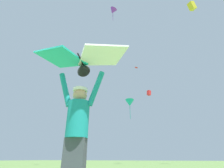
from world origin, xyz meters
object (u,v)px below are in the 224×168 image
(held_stunt_kite, at_px, (82,60))
(distant_kite_orange_low_right, at_px, (62,48))
(distant_kite_red_far_center, at_px, (149,93))
(kite_flyer_person, at_px, (77,130))
(marker_flag, at_px, (74,137))
(distant_kite_yellow_mid_right, at_px, (192,6))
(distant_kite_purple_mid_left, at_px, (113,11))
(distant_kite_teal_low_left, at_px, (130,103))
(distant_kite_red_overhead_distant, at_px, (136,67))

(held_stunt_kite, xyz_separation_m, distant_kite_orange_low_right, (-9.55, 9.26, 9.57))
(distant_kite_red_far_center, bearing_deg, kite_flyer_person, -81.89)
(distant_kite_red_far_center, distance_m, marker_flag, 26.84)
(kite_flyer_person, xyz_separation_m, distant_kite_red_far_center, (-4.23, 29.71, 11.93))
(held_stunt_kite, xyz_separation_m, distant_kite_red_far_center, (-4.25, 29.77, 10.73))
(distant_kite_yellow_mid_right, height_order, distant_kite_purple_mid_left, distant_kite_purple_mid_left)
(held_stunt_kite, bearing_deg, distant_kite_yellow_mid_right, 73.14)
(distant_kite_red_far_center, bearing_deg, distant_kite_teal_low_left, -91.69)
(distant_kite_yellow_mid_right, height_order, distant_kite_orange_low_right, distant_kite_yellow_mid_right)
(distant_kite_red_overhead_distant, bearing_deg, distant_kite_yellow_mid_right, -37.41)
(kite_flyer_person, xyz_separation_m, distant_kite_teal_low_left, (-4.60, 17.41, 6.18))
(held_stunt_kite, bearing_deg, distant_kite_teal_low_left, 104.80)
(distant_kite_yellow_mid_right, bearing_deg, marker_flag, -129.87)
(distant_kite_purple_mid_left, bearing_deg, distant_kite_yellow_mid_right, 16.50)
(held_stunt_kite, height_order, marker_flag, held_stunt_kite)
(held_stunt_kite, height_order, distant_kite_red_far_center, distant_kite_red_far_center)
(distant_kite_purple_mid_left, xyz_separation_m, distant_kite_red_overhead_distant, (0.12, 10.39, -3.45))
(kite_flyer_person, height_order, distant_kite_orange_low_right, distant_kite_orange_low_right)
(distant_kite_teal_low_left, xyz_separation_m, distant_kite_red_far_center, (0.36, 12.29, 5.75))
(distant_kite_yellow_mid_right, bearing_deg, distant_kite_orange_low_right, -154.97)
(kite_flyer_person, bearing_deg, distant_kite_red_overhead_distant, 101.83)
(distant_kite_yellow_mid_right, bearing_deg, held_stunt_kite, -106.86)
(distant_kite_purple_mid_left, height_order, distant_kite_red_far_center, distant_kite_purple_mid_left)
(distant_kite_purple_mid_left, distance_m, marker_flag, 19.15)
(distant_kite_red_far_center, xyz_separation_m, distant_kite_orange_low_right, (-5.30, -20.51, -1.15))
(distant_kite_orange_low_right, height_order, marker_flag, distant_kite_orange_low_right)
(distant_kite_red_overhead_distant, height_order, marker_flag, distant_kite_red_overhead_distant)
(distant_kite_yellow_mid_right, relative_size, distant_kite_teal_low_left, 0.50)
(distant_kite_yellow_mid_right, height_order, distant_kite_red_overhead_distant, distant_kite_yellow_mid_right)
(distant_kite_yellow_mid_right, relative_size, marker_flag, 0.68)
(held_stunt_kite, distance_m, distant_kite_teal_low_left, 18.75)
(kite_flyer_person, relative_size, held_stunt_kite, 1.20)
(distant_kite_red_overhead_distant, bearing_deg, marker_flag, -87.05)
(held_stunt_kite, bearing_deg, marker_flag, 126.42)
(distant_kite_orange_low_right, bearing_deg, distant_kite_yellow_mid_right, 25.03)
(distant_kite_purple_mid_left, height_order, distant_kite_red_overhead_distant, distant_kite_purple_mid_left)
(distant_kite_purple_mid_left, relative_size, distant_kite_red_far_center, 2.19)
(held_stunt_kite, relative_size, distant_kite_teal_low_left, 0.64)
(distant_kite_teal_low_left, xyz_separation_m, marker_flag, (0.63, -12.07, -5.51))
(distant_kite_orange_low_right, bearing_deg, kite_flyer_person, -43.96)
(distant_kite_teal_low_left, relative_size, distant_kite_orange_low_right, 4.14)
(distant_kite_yellow_mid_right, bearing_deg, distant_kite_purple_mid_left, -163.50)
(distant_kite_yellow_mid_right, xyz_separation_m, distant_kite_purple_mid_left, (-9.88, -2.93, 0.59))
(distant_kite_red_far_center, bearing_deg, held_stunt_kite, -81.87)
(distant_kite_red_overhead_distant, distance_m, distant_kite_orange_low_right, 15.44)
(kite_flyer_person, relative_size, distant_kite_purple_mid_left, 0.82)
(held_stunt_kite, relative_size, distant_kite_red_overhead_distant, 2.39)
(distant_kite_purple_mid_left, bearing_deg, distant_kite_red_overhead_distant, 89.33)
(distant_kite_yellow_mid_right, relative_size, distant_kite_orange_low_right, 2.07)
(kite_flyer_person, xyz_separation_m, distant_kite_purple_mid_left, (-5.02, 12.99, 18.19))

